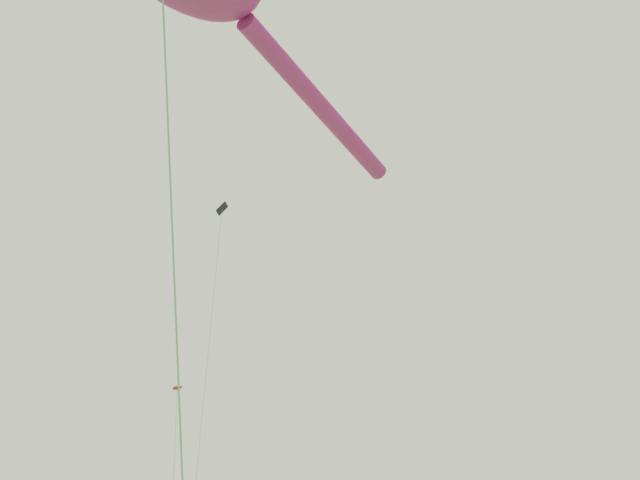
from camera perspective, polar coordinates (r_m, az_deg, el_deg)
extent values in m
cylinder|color=#CC3899|center=(12.99, 0.08, 10.95)|extent=(4.67, 1.03, 0.34)
cylinder|color=#B2B2B7|center=(9.22, -11.71, -9.22)|extent=(4.18, 2.61, 10.09)
cube|color=black|center=(34.78, -8.10, 2.59)|extent=(0.71, 0.81, 0.62)
cylinder|color=#B2B2B7|center=(30.72, -9.75, -14.38)|extent=(0.60, 0.88, 20.98)
ellipsoid|color=red|center=(39.87, -11.71, -11.87)|extent=(0.42, 0.67, 0.21)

